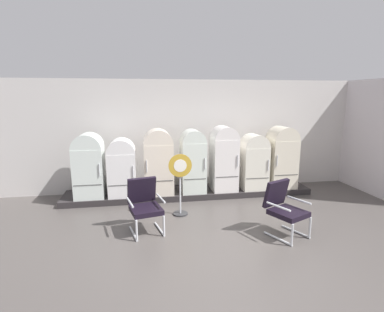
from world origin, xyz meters
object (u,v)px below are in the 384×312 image
Objects in this scene: refrigerator_0 at (89,164)px; refrigerator_3 at (193,159)px; armchair_left at (144,203)px; refrigerator_2 at (158,160)px; refrigerator_1 at (122,166)px; refrigerator_4 at (224,156)px; refrigerator_5 at (254,160)px; refrigerator_6 at (282,155)px; sign_stand at (180,185)px; armchair_right at (284,206)px.

refrigerator_3 is at bearing -0.88° from refrigerator_0.
refrigerator_2 is at bearing 78.09° from armchair_left.
refrigerator_3 is (0.85, 0.00, -0.01)m from refrigerator_2.
refrigerator_3 reaches higher than refrigerator_0.
refrigerator_3 reaches higher than refrigerator_1.
refrigerator_1 is 1.71m from refrigerator_3.
refrigerator_0 reaches higher than armchair_left.
refrigerator_5 is (0.78, -0.04, -0.12)m from refrigerator_4.
refrigerator_3 is at bearing -179.68° from refrigerator_6.
refrigerator_0 is 2.32m from sign_stand.
refrigerator_4 is (1.64, 0.04, 0.03)m from refrigerator_2.
refrigerator_2 is 1.21m from sign_stand.
refrigerator_5 is (3.29, -0.01, 0.02)m from refrigerator_1.
refrigerator_3 is (1.71, -0.00, 0.11)m from refrigerator_1.
refrigerator_6 is (2.34, 0.01, 0.02)m from refrigerator_3.
refrigerator_0 is 0.93× the size of refrigerator_4.
refrigerator_0 reaches higher than refrigerator_5.
refrigerator_2 is at bearing -0.34° from refrigerator_1.
refrigerator_1 is at bearing 179.66° from refrigerator_2.
refrigerator_0 is 4.80m from refrigerator_6.
refrigerator_3 is 1.17× the size of sign_stand.
armchair_right is at bearing -13.21° from armchair_left.
refrigerator_3 is at bearing 0.28° from refrigerator_2.
refrigerator_2 is 3.18m from armchair_right.
refrigerator_6 is (0.76, 0.02, 0.10)m from refrigerator_5.
sign_stand is (2.00, -1.14, -0.28)m from refrigerator_0.
refrigerator_3 reaches higher than armchair_right.
refrigerator_2 is 1.02× the size of refrigerator_3.
refrigerator_4 is at bearing 2.43° from refrigerator_3.
refrigerator_5 is 2.36m from armchair_right.
refrigerator_6 is 1.60× the size of armchair_left.
refrigerator_5 is 0.77m from refrigerator_6.
refrigerator_0 is 2.21m from armchair_left.
refrigerator_6 reaches higher than refrigerator_3.
refrigerator_3 is 2.34m from refrigerator_6.
sign_stand is (-0.46, -1.10, -0.31)m from refrigerator_3.
armchair_left is 2.55m from armchair_right.
refrigerator_4 reaches higher than refrigerator_2.
refrigerator_0 is at bearing 179.70° from refrigerator_6.
refrigerator_1 reaches higher than armchair_left.
refrigerator_2 is 1.00× the size of refrigerator_6.
refrigerator_2 is 0.98× the size of refrigerator_4.
armchair_right is (2.98, -2.33, -0.33)m from refrigerator_1.
refrigerator_1 is 1.84m from armchair_left.
armchair_left and armchair_right have the same top height.
refrigerator_2 is 2.42m from refrigerator_5.
sign_stand is at bearing -112.63° from refrigerator_3.
refrigerator_6 reaches higher than sign_stand.
refrigerator_3 is at bearing 118.63° from armchair_right.
refrigerator_0 is 0.97× the size of refrigerator_3.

